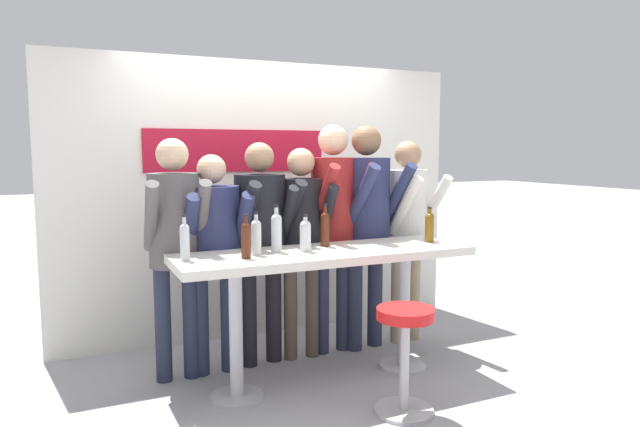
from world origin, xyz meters
TOP-DOWN VIEW (x-y plane):
  - ground_plane at (0.00, 0.00)m, footprint 40.00×40.00m
  - back_wall at (-0.00, 1.29)m, footprint 3.72×0.12m
  - tasting_table at (0.00, 0.00)m, footprint 2.12×0.63m
  - bar_stool at (0.25, -0.64)m, footprint 0.38×0.38m
  - person_far_left at (-0.95, 0.48)m, footprint 0.44×0.55m
  - person_left at (-0.67, 0.50)m, footprint 0.48×0.55m
  - person_center_left at (-0.30, 0.53)m, footprint 0.51×0.60m
  - person_center at (0.03, 0.51)m, footprint 0.42×0.53m
  - person_center_right at (0.32, 0.54)m, footprint 0.44×0.57m
  - person_right at (0.61, 0.51)m, footprint 0.53×0.64m
  - person_far_right at (1.01, 0.51)m, footprint 0.45×0.57m
  - wine_bottle_0 at (-0.50, 0.03)m, footprint 0.07×0.07m
  - wine_bottle_1 at (-0.34, 0.08)m, footprint 0.07×0.07m
  - wine_bottle_2 at (-0.14, 0.02)m, footprint 0.08×0.08m
  - wine_bottle_3 at (-0.97, 0.04)m, footprint 0.06×0.06m
  - wine_bottle_4 at (-0.60, -0.06)m, footprint 0.06×0.06m
  - wine_bottle_5 at (0.07, 0.15)m, footprint 0.07×0.07m
  - wine_bottle_6 at (0.87, -0.01)m, footprint 0.07×0.07m

SIDE VIEW (x-z plane):
  - ground_plane at x=0.00m, z-range 0.00..0.00m
  - bar_stool at x=0.25m, z-range 0.11..0.79m
  - tasting_table at x=0.00m, z-range 0.33..1.29m
  - person_left at x=-0.67m, z-range 0.18..1.81m
  - person_center at x=0.03m, z-range 0.21..1.88m
  - person_center_left at x=-0.30m, z-range 0.20..1.91m
  - wine_bottle_2 at x=-0.14m, z-range 0.95..1.21m
  - person_far_right at x=1.01m, z-range 0.22..1.95m
  - person_far_left at x=-0.95m, z-range 0.21..1.95m
  - wine_bottle_6 at x=0.87m, z-range 0.95..1.22m
  - wine_bottle_4 at x=-0.60m, z-range 0.94..1.23m
  - wine_bottle_3 at x=-0.97m, z-range 0.94..1.24m
  - wine_bottle_0 at x=-0.50m, z-range 0.95..1.24m
  - wine_bottle_5 at x=0.07m, z-range 0.94..1.25m
  - wine_bottle_1 at x=-0.34m, z-range 0.94..1.27m
  - person_right at x=0.61m, z-range 0.22..2.08m
  - person_center_right at x=0.32m, z-range 0.23..2.09m
  - back_wall at x=0.00m, z-range 0.01..2.43m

